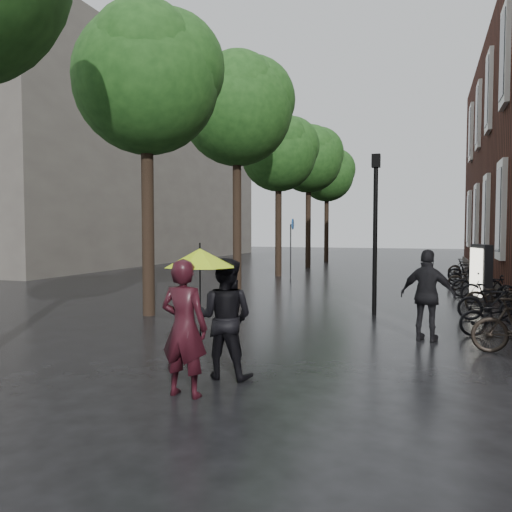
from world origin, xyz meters
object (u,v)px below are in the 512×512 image
at_px(pedestrian_walking, 428,295).
at_px(ad_lightbox, 481,274).
at_px(person_burgundy, 184,328).
at_px(lamp_post, 375,218).
at_px(person_black, 225,318).
at_px(parked_bicycles, 480,285).

bearing_deg(pedestrian_walking, ad_lightbox, -89.33).
distance_m(person_burgundy, lamp_post, 7.91).
bearing_deg(ad_lightbox, person_black, -129.07).
bearing_deg(person_burgundy, person_black, -99.49).
distance_m(person_burgundy, person_black, 1.00).
distance_m(person_burgundy, ad_lightbox, 11.88).
xyz_separation_m(pedestrian_walking, parked_bicycles, (1.64, 7.28, -0.48)).
bearing_deg(ad_lightbox, parked_bicycles, 71.10).
relative_size(pedestrian_walking, parked_bicycles, 0.11).
height_order(person_black, ad_lightbox, person_black).
bearing_deg(person_black, pedestrian_walking, -128.33).
bearing_deg(lamp_post, pedestrian_walking, -64.63).
relative_size(pedestrian_walking, ad_lightbox, 1.03).
relative_size(person_black, pedestrian_walking, 0.98).
bearing_deg(ad_lightbox, pedestrian_walking, -118.70).
bearing_deg(person_burgundy, parked_bicycles, -109.60).
bearing_deg(lamp_post, person_black, -103.73).
bearing_deg(parked_bicycles, ad_lightbox, -94.27).
distance_m(pedestrian_walking, ad_lightbox, 6.42).
xyz_separation_m(person_black, parked_bicycles, (4.59, 10.97, -0.46)).
distance_m(ad_lightbox, lamp_post, 4.77).
xyz_separation_m(person_black, pedestrian_walking, (2.95, 3.70, 0.02)).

